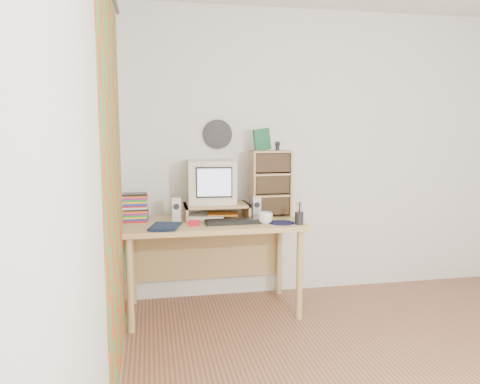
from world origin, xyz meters
name	(u,v)px	position (x,y,z in m)	size (l,w,h in m)	color
back_wall	(320,154)	(0.00, 1.75, 1.25)	(3.50, 3.50, 0.00)	white
left_wall	(97,179)	(-1.75, 0.00, 1.25)	(3.50, 3.50, 0.00)	white
curtain	(114,187)	(-1.71, 0.48, 1.15)	(2.20, 2.20, 0.00)	#C94A1C
wall_disc	(218,134)	(-0.93, 1.73, 1.43)	(0.25, 0.25, 0.02)	black
desk	(211,235)	(-1.03, 1.44, 0.62)	(1.40, 0.70, 0.75)	tan
monitor_riser	(216,207)	(-0.98, 1.48, 0.84)	(0.52, 0.30, 0.12)	tan
crt_monitor	(212,182)	(-1.01, 1.53, 1.05)	(0.37, 0.37, 0.35)	beige
speaker_left	(176,209)	(-1.31, 1.43, 0.84)	(0.07, 0.07, 0.19)	silver
speaker_right	(256,207)	(-0.66, 1.42, 0.84)	(0.07, 0.07, 0.18)	silver
keyboard	(233,222)	(-0.89, 1.24, 0.76)	(0.43, 0.14, 0.03)	black
dvd_stack	(136,204)	(-1.62, 1.48, 0.88)	(0.19, 0.13, 0.27)	brown
cd_rack	(270,183)	(-0.52, 1.51, 1.02)	(0.33, 0.18, 0.55)	tan
mug	(265,218)	(-0.64, 1.19, 0.79)	(0.11, 0.11, 0.09)	white
diary	(151,225)	(-1.51, 1.20, 0.77)	(0.25, 0.19, 0.05)	#0E1A34
mousepad	(281,223)	(-0.51, 1.19, 0.75)	(0.20, 0.20, 0.00)	black
pen_cup	(299,216)	(-0.39, 1.12, 0.82)	(0.07, 0.07, 0.13)	black
papers	(213,216)	(-1.01, 1.50, 0.77)	(0.28, 0.20, 0.04)	silver
red_box	(194,223)	(-1.19, 1.22, 0.77)	(0.08, 0.05, 0.04)	red
game_box	(262,140)	(-0.59, 1.53, 1.39)	(0.14, 0.03, 0.18)	#185431
webcam	(277,146)	(-0.47, 1.48, 1.34)	(0.05, 0.05, 0.08)	black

